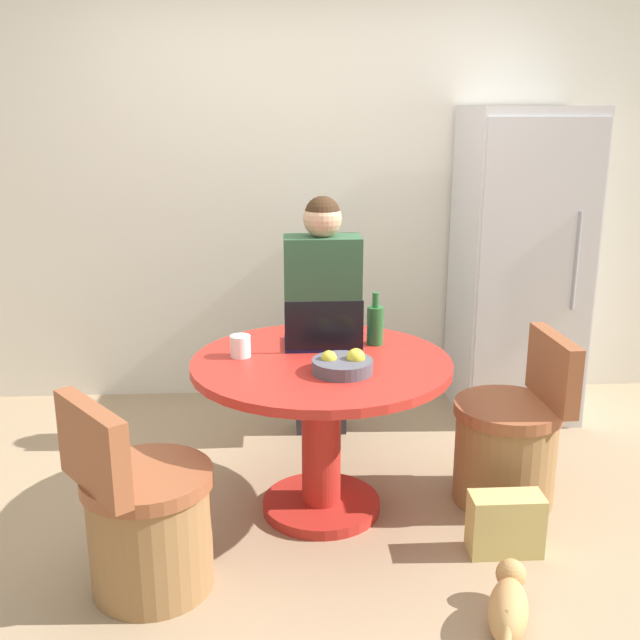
{
  "coord_description": "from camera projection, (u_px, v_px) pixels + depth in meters",
  "views": [
    {
      "loc": [
        -0.18,
        -2.95,
        1.78
      ],
      "look_at": [
        0.01,
        0.21,
        0.88
      ],
      "focal_mm": 42.0,
      "sensor_mm": 36.0,
      "label": 1
    }
  ],
  "objects": [
    {
      "name": "chair_right_side",
      "position": [
        509.0,
        445.0,
        3.46
      ],
      "size": [
        0.49,
        0.49,
        0.8
      ],
      "rotation": [
        0.0,
        0.0,
        -1.52
      ],
      "color": "olive",
      "rests_on": "ground_plane"
    },
    {
      "name": "handbag",
      "position": [
        505.0,
        524.0,
        3.08
      ],
      "size": [
        0.3,
        0.14,
        0.26
      ],
      "color": "tan",
      "rests_on": "ground_plane"
    },
    {
      "name": "fruit_bowl",
      "position": [
        343.0,
        365.0,
        3.08
      ],
      "size": [
        0.25,
        0.25,
        0.1
      ],
      "color": "#4C4C56",
      "rests_on": "dining_table"
    },
    {
      "name": "dining_table",
      "position": [
        321.0,
        405.0,
        3.3
      ],
      "size": [
        1.13,
        1.13,
        0.73
      ],
      "color": "#B2261E",
      "rests_on": "ground_plane"
    },
    {
      "name": "laptop",
      "position": [
        323.0,
        337.0,
        3.39
      ],
      "size": [
        0.35,
        0.25,
        0.24
      ],
      "rotation": [
        0.0,
        0.0,
        3.14
      ],
      "color": "#141947",
      "rests_on": "dining_table"
    },
    {
      "name": "coffee_cup",
      "position": [
        240.0,
        346.0,
        3.27
      ],
      "size": [
        0.09,
        0.09,
        0.1
      ],
      "color": "white",
      "rests_on": "dining_table"
    },
    {
      "name": "bottle",
      "position": [
        375.0,
        324.0,
        3.43
      ],
      "size": [
        0.08,
        0.08,
        0.25
      ],
      "color": "#23602D",
      "rests_on": "dining_table"
    },
    {
      "name": "refrigerator",
      "position": [
        518.0,
        265.0,
        4.37
      ],
      "size": [
        0.67,
        0.69,
        1.79
      ],
      "color": "silver",
      "rests_on": "ground_plane"
    },
    {
      "name": "wall_back",
      "position": [
        305.0,
        189.0,
        4.56
      ],
      "size": [
        7.0,
        0.06,
        2.6
      ],
      "color": "silver",
      "rests_on": "ground_plane"
    },
    {
      "name": "cat",
      "position": [
        509.0,
        605.0,
        2.64
      ],
      "size": [
        0.24,
        0.43,
        0.17
      ],
      "rotation": [
        0.0,
        0.0,
        1.23
      ],
      "color": "tan",
      "rests_on": "ground_plane"
    },
    {
      "name": "chair_near_left_corner",
      "position": [
        146.0,
        522.0,
        2.81
      ],
      "size": [
        0.57,
        0.56,
        0.8
      ],
      "rotation": [
        0.0,
        0.0,
        2.23
      ],
      "color": "olive",
      "rests_on": "ground_plane"
    },
    {
      "name": "person_seated",
      "position": [
        322.0,
        310.0,
        4.0
      ],
      "size": [
        0.4,
        0.37,
        1.35
      ],
      "rotation": [
        0.0,
        0.0,
        3.14
      ],
      "color": "#2D2D38",
      "rests_on": "ground_plane"
    },
    {
      "name": "ground_plane",
      "position": [
        321.0,
        522.0,
        3.34
      ],
      "size": [
        12.0,
        12.0,
        0.0
      ],
      "primitive_type": "plane",
      "color": "#9E8466"
    }
  ]
}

